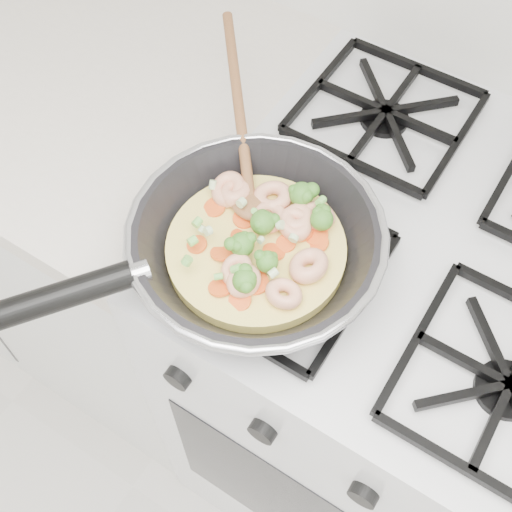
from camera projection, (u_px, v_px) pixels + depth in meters
The scene contains 3 objects.
stove at pixel (381, 371), 1.21m from camera, with size 0.60×0.60×0.92m.
counter_left at pixel (58, 192), 1.45m from camera, with size 1.00×0.60×0.90m.
skillet at pixel (253, 242), 0.77m from camera, with size 0.38×0.54×0.10m.
Camera 1 is at (0.06, 1.18, 1.59)m, focal length 45.74 mm.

